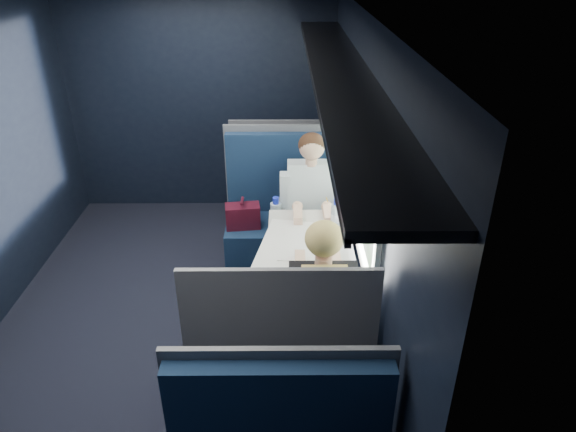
{
  "coord_description": "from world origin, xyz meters",
  "views": [
    {
      "loc": [
        0.88,
        -3.24,
        2.69
      ],
      "look_at": [
        0.9,
        0.0,
        0.95
      ],
      "focal_mm": 32.0,
      "sensor_mm": 36.0,
      "label": 1
    }
  ],
  "objects_px": {
    "seat_bay_near": "(281,222)",
    "woman": "(321,302)",
    "seat_bay_far": "(281,360)",
    "cup": "(340,208)",
    "man": "(311,201)",
    "seat_row_front": "(282,182)",
    "table": "(306,250)",
    "bottle_small": "(336,215)",
    "laptop": "(346,226)"
  },
  "relations": [
    {
      "from": "man",
      "to": "woman",
      "type": "bearing_deg",
      "value": -90.0
    },
    {
      "from": "seat_bay_near",
      "to": "seat_bay_far",
      "type": "relative_size",
      "value": 1.0
    },
    {
      "from": "cup",
      "to": "bottle_small",
      "type": "bearing_deg",
      "value": -103.92
    },
    {
      "from": "man",
      "to": "cup",
      "type": "height_order",
      "value": "man"
    },
    {
      "from": "man",
      "to": "laptop",
      "type": "distance_m",
      "value": 0.64
    },
    {
      "from": "seat_bay_far",
      "to": "woman",
      "type": "xyz_separation_m",
      "value": [
        0.25,
        0.17,
        0.31
      ]
    },
    {
      "from": "seat_bay_far",
      "to": "cup",
      "type": "relative_size",
      "value": 14.36
    },
    {
      "from": "man",
      "to": "cup",
      "type": "xyz_separation_m",
      "value": [
        0.22,
        -0.26,
        0.07
      ]
    },
    {
      "from": "seat_bay_far",
      "to": "bottle_small",
      "type": "bearing_deg",
      "value": 68.97
    },
    {
      "from": "seat_bay_near",
      "to": "laptop",
      "type": "height_order",
      "value": "seat_bay_near"
    },
    {
      "from": "table",
      "to": "man",
      "type": "bearing_deg",
      "value": 84.48
    },
    {
      "from": "cup",
      "to": "woman",
      "type": "bearing_deg",
      "value": -101.0
    },
    {
      "from": "seat_row_front",
      "to": "man",
      "type": "xyz_separation_m",
      "value": [
        0.25,
        -1.1,
        0.31
      ]
    },
    {
      "from": "table",
      "to": "seat_bay_near",
      "type": "xyz_separation_m",
      "value": [
        -0.19,
        0.87,
        -0.24
      ]
    },
    {
      "from": "table",
      "to": "laptop",
      "type": "xyz_separation_m",
      "value": [
        0.3,
        0.11,
        0.14
      ]
    },
    {
      "from": "seat_bay_near",
      "to": "seat_row_front",
      "type": "xyz_separation_m",
      "value": [
        0.01,
        0.93,
        -0.01
      ]
    },
    {
      "from": "woman",
      "to": "cup",
      "type": "bearing_deg",
      "value": 79.0
    },
    {
      "from": "seat_bay_far",
      "to": "seat_row_front",
      "type": "height_order",
      "value": "seat_bay_far"
    },
    {
      "from": "seat_bay_near",
      "to": "seat_row_front",
      "type": "distance_m",
      "value": 0.93
    },
    {
      "from": "table",
      "to": "man",
      "type": "distance_m",
      "value": 0.7
    },
    {
      "from": "seat_bay_far",
      "to": "seat_row_front",
      "type": "bearing_deg",
      "value": 90.0
    },
    {
      "from": "woman",
      "to": "cup",
      "type": "xyz_separation_m",
      "value": [
        0.22,
        1.15,
        0.06
      ]
    },
    {
      "from": "man",
      "to": "bottle_small",
      "type": "xyz_separation_m",
      "value": [
        0.16,
        -0.5,
        0.13
      ]
    },
    {
      "from": "seat_bay_near",
      "to": "bottle_small",
      "type": "xyz_separation_m",
      "value": [
        0.42,
        -0.67,
        0.43
      ]
    },
    {
      "from": "seat_bay_far",
      "to": "cup",
      "type": "xyz_separation_m",
      "value": [
        0.47,
        1.31,
        0.37
      ]
    },
    {
      "from": "man",
      "to": "bottle_small",
      "type": "bearing_deg",
      "value": -71.73
    },
    {
      "from": "table",
      "to": "laptop",
      "type": "relative_size",
      "value": 3.04
    },
    {
      "from": "seat_row_front",
      "to": "man",
      "type": "distance_m",
      "value": 1.17
    },
    {
      "from": "table",
      "to": "seat_bay_near",
      "type": "bearing_deg",
      "value": 102.52
    },
    {
      "from": "bottle_small",
      "to": "cup",
      "type": "distance_m",
      "value": 0.25
    },
    {
      "from": "seat_bay_far",
      "to": "seat_row_front",
      "type": "distance_m",
      "value": 2.67
    },
    {
      "from": "seat_bay_far",
      "to": "laptop",
      "type": "bearing_deg",
      "value": 63.91
    },
    {
      "from": "woman",
      "to": "cup",
      "type": "distance_m",
      "value": 1.17
    },
    {
      "from": "seat_bay_far",
      "to": "laptop",
      "type": "xyz_separation_m",
      "value": [
        0.48,
        0.99,
        0.39
      ]
    },
    {
      "from": "man",
      "to": "laptop",
      "type": "height_order",
      "value": "man"
    },
    {
      "from": "table",
      "to": "woman",
      "type": "bearing_deg",
      "value": -84.55
    },
    {
      "from": "laptop",
      "to": "bottle_small",
      "type": "bearing_deg",
      "value": 128.61
    },
    {
      "from": "seat_bay_near",
      "to": "cup",
      "type": "relative_size",
      "value": 14.36
    },
    {
      "from": "table",
      "to": "man",
      "type": "height_order",
      "value": "man"
    },
    {
      "from": "table",
      "to": "seat_row_front",
      "type": "height_order",
      "value": "seat_row_front"
    },
    {
      "from": "seat_bay_near",
      "to": "woman",
      "type": "relative_size",
      "value": 0.95
    },
    {
      "from": "laptop",
      "to": "bottle_small",
      "type": "xyz_separation_m",
      "value": [
        -0.07,
        0.09,
        0.04
      ]
    },
    {
      "from": "seat_row_front",
      "to": "cup",
      "type": "distance_m",
      "value": 1.48
    },
    {
      "from": "woman",
      "to": "bottle_small",
      "type": "xyz_separation_m",
      "value": [
        0.16,
        0.91,
        0.12
      ]
    },
    {
      "from": "seat_row_front",
      "to": "seat_bay_near",
      "type": "bearing_deg",
      "value": -90.65
    },
    {
      "from": "seat_row_front",
      "to": "laptop",
      "type": "distance_m",
      "value": 1.8
    },
    {
      "from": "man",
      "to": "seat_bay_far",
      "type": "bearing_deg",
      "value": -99.03
    },
    {
      "from": "table",
      "to": "seat_row_front",
      "type": "relative_size",
      "value": 0.86
    },
    {
      "from": "table",
      "to": "seat_row_front",
      "type": "xyz_separation_m",
      "value": [
        -0.18,
        1.8,
        -0.25
      ]
    },
    {
      "from": "man",
      "to": "laptop",
      "type": "xyz_separation_m",
      "value": [
        0.23,
        -0.58,
        0.09
      ]
    }
  ]
}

